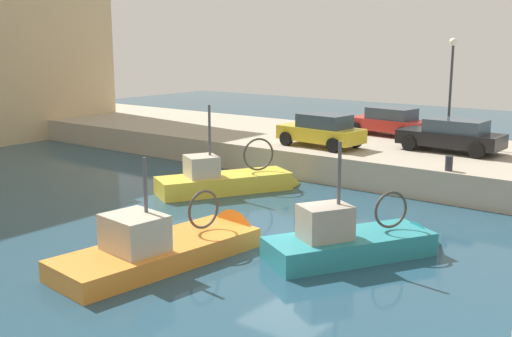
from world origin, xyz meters
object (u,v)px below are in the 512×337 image
(parked_car_red, at_px, (389,121))
(quay_streetlamp, at_px, (451,73))
(parked_car_black, at_px, (452,135))
(parked_car_yellow, at_px, (322,130))
(fishing_boat_yellow, at_px, (231,188))
(fishing_boat_orange, at_px, (172,254))
(mooring_bollard_north, at_px, (449,163))
(fishing_boat_teal, at_px, (359,251))

(parked_car_red, relative_size, quay_streetlamp, 0.87)
(parked_car_black, xyz_separation_m, parked_car_yellow, (-2.32, 5.12, 0.03))
(fishing_boat_yellow, relative_size, parked_car_red, 1.46)
(parked_car_red, bearing_deg, parked_car_yellow, 169.51)
(fishing_boat_orange, bearing_deg, parked_car_black, -9.30)
(fishing_boat_yellow, height_order, mooring_bollard_north, fishing_boat_yellow)
(fishing_boat_orange, distance_m, parked_car_black, 14.84)
(quay_streetlamp, bearing_deg, fishing_boat_teal, -169.21)
(parked_car_red, xyz_separation_m, quay_streetlamp, (-0.87, -3.37, 2.54))
(parked_car_yellow, relative_size, parked_car_red, 0.95)
(fishing_boat_orange, bearing_deg, fishing_boat_yellow, 27.95)
(parked_car_red, bearing_deg, quay_streetlamp, -104.42)
(mooring_bollard_north, bearing_deg, quay_streetlamp, 21.36)
(fishing_boat_teal, height_order, parked_car_yellow, fishing_boat_teal)
(fishing_boat_orange, height_order, mooring_bollard_north, fishing_boat_orange)
(fishing_boat_orange, relative_size, mooring_bollard_north, 12.42)
(fishing_boat_teal, height_order, mooring_bollard_north, fishing_boat_teal)
(fishing_boat_yellow, bearing_deg, fishing_boat_orange, -152.05)
(fishing_boat_teal, xyz_separation_m, mooring_bollard_north, (7.25, 0.25, 1.34))
(fishing_boat_teal, bearing_deg, fishing_boat_yellow, 64.61)
(parked_car_black, bearing_deg, fishing_boat_yellow, 140.79)
(fishing_boat_teal, distance_m, parked_car_red, 15.06)
(fishing_boat_orange, xyz_separation_m, quay_streetlamp, (16.27, -1.55, 4.32))
(fishing_boat_teal, bearing_deg, parked_car_yellow, 37.29)
(quay_streetlamp, bearing_deg, fishing_boat_yellow, 150.21)
(fishing_boat_orange, xyz_separation_m, parked_car_red, (17.14, 1.83, 1.79))
(fishing_boat_orange, relative_size, parked_car_red, 1.63)
(fishing_boat_yellow, distance_m, parked_car_black, 9.84)
(fishing_boat_orange, xyz_separation_m, mooring_bollard_north, (10.62, -3.76, 1.34))
(fishing_boat_orange, xyz_separation_m, fishing_boat_teal, (3.37, -4.01, 0.00))
(parked_car_yellow, height_order, quay_streetlamp, quay_streetlamp)
(fishing_boat_teal, distance_m, quay_streetlamp, 13.83)
(parked_car_red, height_order, quay_streetlamp, quay_streetlamp)
(fishing_boat_yellow, distance_m, mooring_bollard_north, 8.41)
(parked_car_black, distance_m, quay_streetlamp, 3.18)
(parked_car_yellow, bearing_deg, fishing_boat_teal, -142.71)
(parked_car_black, relative_size, quay_streetlamp, 0.91)
(mooring_bollard_north, bearing_deg, parked_car_black, 19.33)
(fishing_boat_orange, distance_m, parked_car_yellow, 12.66)
(parked_car_black, bearing_deg, quay_streetlamp, 25.75)
(parked_car_black, height_order, parked_car_yellow, parked_car_yellow)
(parked_car_black, relative_size, mooring_bollard_north, 7.97)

